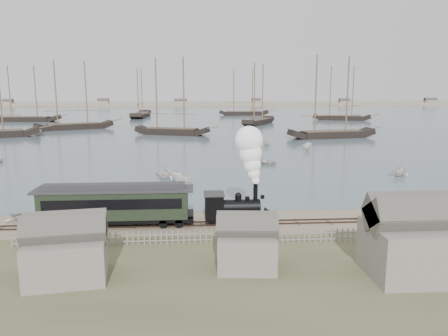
{
  "coord_description": "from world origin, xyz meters",
  "views": [
    {
      "loc": [
        -1.58,
        -40.67,
        12.56
      ],
      "look_at": [
        1.76,
        7.5,
        3.5
      ],
      "focal_mm": 35.0,
      "sensor_mm": 36.0,
      "label": 1
    }
  ],
  "objects": [
    {
      "name": "ground",
      "position": [
        0.0,
        0.0,
        0.0
      ],
      "size": [
        600.0,
        600.0,
        0.0
      ],
      "primitive_type": "plane",
      "color": "gray",
      "rests_on": "ground"
    },
    {
      "name": "picket_fence_east",
      "position": [
        12.5,
        -7.5,
        0.0
      ],
      "size": [
        15.0,
        0.1,
        1.2
      ],
      "primitive_type": null,
      "color": "gray",
      "rests_on": "ground"
    },
    {
      "name": "schooner_1",
      "position": [
        -36.66,
        90.8,
        10.06
      ],
      "size": [
        22.0,
        14.62,
        20.0
      ],
      "primitive_type": null,
      "rotation": [
        0.0,
        0.0,
        0.47
      ],
      "color": "black",
      "rests_on": "harbor_water"
    },
    {
      "name": "schooner_3",
      "position": [
        20.02,
        103.82,
        10.06
      ],
      "size": [
        14.02,
        20.14,
        20.0
      ],
      "primitive_type": null,
      "rotation": [
        0.0,
        0.0,
        1.06
      ],
      "color": "black",
      "rests_on": "harbor_water"
    },
    {
      "name": "schooner_4",
      "position": [
        32.25,
        64.23,
        10.06
      ],
      "size": [
        22.4,
        8.77,
        20.0
      ],
      "primitive_type": null,
      "rotation": [
        0.0,
        0.0,
        0.18
      ],
      "color": "black",
      "rests_on": "harbor_water"
    },
    {
      "name": "rowboat_3",
      "position": [
        10.12,
        28.47,
        0.46
      ],
      "size": [
        4.53,
        4.73,
        0.8
      ],
      "primitive_type": "imported",
      "rotation": [
        0.0,
        0.0,
        0.92
      ],
      "color": "silver",
      "rests_on": "harbor_water"
    },
    {
      "name": "passenger_coach",
      "position": [
        -8.79,
        -2.0,
        2.17
      ],
      "size": [
        14.17,
        2.73,
        3.44
      ],
      "color": "black",
      "rests_on": "ground"
    },
    {
      "name": "rowboat_4",
      "position": [
        27.47,
        18.13,
        0.97
      ],
      "size": [
        4.56,
        4.57,
        1.83
      ],
      "primitive_type": "imported",
      "rotation": [
        0.0,
        0.0,
        5.48
      ],
      "color": "silver",
      "rests_on": "harbor_water"
    },
    {
      "name": "locomotive",
      "position": [
        3.32,
        -2.0,
        4.03
      ],
      "size": [
        6.98,
        2.61,
        8.71
      ],
      "color": "black",
      "rests_on": "ground"
    },
    {
      "name": "rowboat_2",
      "position": [
        -3.29,
        14.66,
        0.81
      ],
      "size": [
        3.94,
        3.54,
        1.49
      ],
      "primitive_type": "imported",
      "rotation": [
        0.0,
        0.0,
        3.81
      ],
      "color": "silver",
      "rests_on": "harbor_water"
    },
    {
      "name": "far_spit",
      "position": [
        0.0,
        250.0,
        0.0
      ],
      "size": [
        500.0,
        20.0,
        1.8
      ],
      "primitive_type": "cube",
      "color": "tan",
      "rests_on": "ground"
    },
    {
      "name": "shed_mid",
      "position": [
        2.0,
        -12.0,
        0.0
      ],
      "size": [
        4.0,
        3.5,
        3.6
      ],
      "primitive_type": null,
      "color": "gray",
      "rests_on": "ground"
    },
    {
      "name": "rowboat_5",
      "position": [
        20.68,
        43.42,
        0.8
      ],
      "size": [
        4.02,
        3.18,
        1.48
      ],
      "primitive_type": "imported",
      "rotation": [
        0.0,
        0.0,
        2.61
      ],
      "color": "silver",
      "rests_on": "harbor_water"
    },
    {
      "name": "schooner_6",
      "position": [
        -61.94,
        121.66,
        10.06
      ],
      "size": [
        24.46,
        7.19,
        20.0
      ],
      "primitive_type": null,
      "rotation": [
        0.0,
        0.0,
        -0.07
      ],
      "color": "black",
      "rests_on": "harbor_water"
    },
    {
      "name": "schooner_2",
      "position": [
        -7.27,
        73.96,
        10.06
      ],
      "size": [
        20.06,
        10.62,
        20.0
      ],
      "primitive_type": null,
      "rotation": [
        0.0,
        0.0,
        -0.33
      ],
      "color": "black",
      "rests_on": "harbor_water"
    },
    {
      "name": "shed_left",
      "position": [
        -10.0,
        -13.0,
        0.0
      ],
      "size": [
        5.0,
        4.0,
        4.1
      ],
      "primitive_type": null,
      "color": "gray",
      "rests_on": "ground"
    },
    {
      "name": "schooner_8",
      "position": [
        20.36,
        150.03,
        10.06
      ],
      "size": [
        21.4,
        5.51,
        20.0
      ],
      "primitive_type": null,
      "rotation": [
        0.0,
        0.0,
        0.03
      ],
      "color": "black",
      "rests_on": "harbor_water"
    },
    {
      "name": "beached_dinghy",
      "position": [
        -17.2,
        -0.03,
        0.45
      ],
      "size": [
        5.09,
        5.32,
        0.9
      ],
      "primitive_type": "imported",
      "rotation": [
        0.0,
        0.0,
        0.92
      ],
      "color": "silver",
      "rests_on": "ground"
    },
    {
      "name": "schooner_7",
      "position": [
        -23.27,
        141.78,
        10.06
      ],
      "size": [
        6.91,
        25.07,
        20.0
      ],
      "primitive_type": null,
      "rotation": [
        0.0,
        0.0,
        1.52
      ],
      "color": "black",
      "rests_on": "harbor_water"
    },
    {
      "name": "shed_right",
      "position": [
        13.0,
        -14.0,
        0.0
      ],
      "size": [
        6.0,
        5.0,
        5.1
      ],
      "primitive_type": null,
      "color": "gray",
      "rests_on": "ground"
    },
    {
      "name": "rail_track",
      "position": [
        0.0,
        -2.0,
        0.04
      ],
      "size": [
        120.0,
        1.8,
        0.16
      ],
      "color": "#38251F",
      "rests_on": "ground"
    },
    {
      "name": "rowboat_7",
      "position": [
        13.87,
        50.83,
        0.87
      ],
      "size": [
        3.66,
        3.36,
        1.62
      ],
      "primitive_type": "imported",
      "rotation": [
        0.0,
        0.0,
        0.26
      ],
      "color": "silver",
      "rests_on": "harbor_water"
    },
    {
      "name": "harbor_water",
      "position": [
        0.0,
        170.0,
        0.03
      ],
      "size": [
        600.0,
        336.0,
        0.06
      ],
      "primitive_type": "cube",
      "color": "#4C646D",
      "rests_on": "ground"
    },
    {
      "name": "picket_fence_west",
      "position": [
        -6.5,
        -7.0,
        0.0
      ],
      "size": [
        19.0,
        0.1,
        1.2
      ],
      "primitive_type": null,
      "color": "gray",
      "rests_on": "ground"
    },
    {
      "name": "schooner_5",
      "position": [
        53.69,
        119.85,
        10.06
      ],
      "size": [
        21.39,
        11.53,
        20.0
      ],
      "primitive_type": null,
      "rotation": [
        0.0,
        0.0,
        -0.34
      ],
      "color": "black",
      "rests_on": "harbor_water"
    },
    {
      "name": "rowboat_1",
      "position": [
        -5.38,
        18.42,
        0.98
      ],
      "size": [
        4.25,
        4.46,
        1.83
      ],
      "primitive_type": "imported",
      "rotation": [
        0.0,
        0.0,
        2.04
      ],
      "color": "silver",
      "rests_on": "harbor_water"
    }
  ]
}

